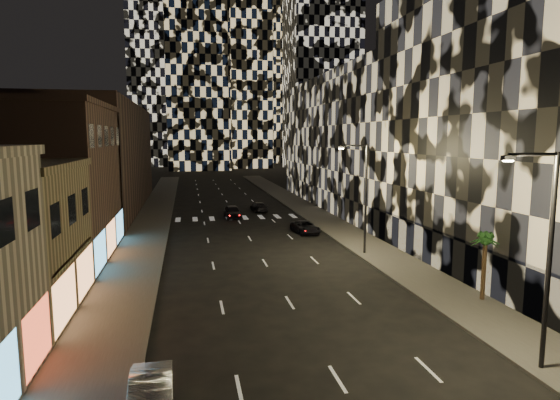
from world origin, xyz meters
name	(u,v)px	position (x,y,z in m)	size (l,w,h in m)	color
sidewalk_left	(152,220)	(-10.00, 50.00, 0.07)	(4.00, 120.00, 0.15)	#47443F
sidewalk_right	(316,215)	(10.00, 50.00, 0.07)	(4.00, 120.00, 0.15)	#47443F
curb_left	(170,219)	(-7.90, 50.00, 0.07)	(0.20, 120.00, 0.15)	#4C4C47
curb_right	(300,215)	(7.90, 50.00, 0.07)	(0.20, 120.00, 0.15)	#4C4C47
retail_brown	(42,185)	(-17.00, 33.50, 6.00)	(10.00, 15.00, 12.00)	#4D352C
retail_filler_left	(101,158)	(-17.00, 60.00, 7.00)	(10.00, 40.00, 14.00)	#4D352C
midrise_right	(542,120)	(20.00, 24.50, 11.00)	(16.00, 25.00, 22.00)	#232326
midrise_base	(440,250)	(12.30, 24.50, 1.50)	(0.60, 25.00, 3.00)	#383838
midrise_filler_right	(371,142)	(20.00, 57.00, 9.00)	(16.00, 40.00, 18.00)	#232326
tower_right_mid	(322,1)	(35.00, 135.00, 50.00)	(20.00, 20.00, 100.00)	black
tower_center_low	(196,8)	(-2.00, 140.00, 47.50)	(18.00, 18.00, 95.00)	black
streetlight_near	(545,246)	(8.35, 10.00, 5.35)	(2.55, 0.25, 9.00)	black
streetlight_far	(363,191)	(8.35, 30.00, 5.35)	(2.55, 0.25, 9.00)	black
car_silver_parked	(151,398)	(-7.20, 9.80, 0.71)	(1.50, 4.29, 1.42)	#9F9EA3
car_dark_midlane	(233,212)	(-0.50, 49.87, 0.77)	(1.82, 4.52, 1.54)	black
car_dark_oncoming	(259,207)	(3.39, 54.35, 0.61)	(1.72, 4.24, 1.23)	black
car_dark_rightlane	(305,227)	(5.92, 39.54, 0.61)	(2.04, 4.42, 1.23)	black
palm_tree	(485,244)	(11.29, 17.94, 3.51)	(2.05, 2.08, 4.07)	#47331E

